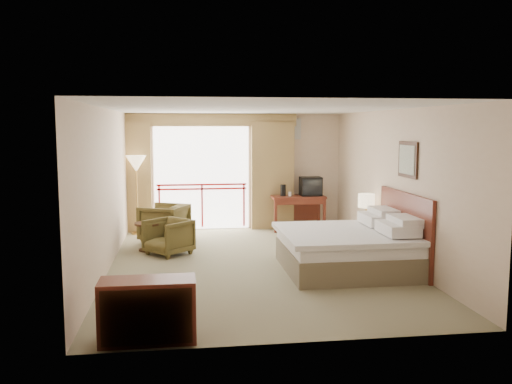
{
  "coord_description": "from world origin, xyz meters",
  "views": [
    {
      "loc": [
        -1.26,
        -9.17,
        2.39
      ],
      "look_at": [
        0.06,
        0.4,
        1.23
      ],
      "focal_mm": 38.0,
      "sensor_mm": 36.0,
      "label": 1
    }
  ],
  "objects": [
    {
      "name": "framed_art",
      "position": [
        2.47,
        -0.6,
        1.85
      ],
      "size": [
        0.04,
        0.72,
        0.6
      ],
      "color": "black",
      "rests_on": "wall_right"
    },
    {
      "name": "floor_lamp",
      "position": [
        -2.26,
        3.06,
        1.52
      ],
      "size": [
        0.45,
        0.45,
        1.76
      ],
      "rotation": [
        0.0,
        0.0,
        -0.36
      ],
      "color": "tan",
      "rests_on": "floor"
    },
    {
      "name": "side_table",
      "position": [
        -1.93,
        1.32,
        0.38
      ],
      "size": [
        0.5,
        0.5,
        0.55
      ],
      "rotation": [
        0.0,
        0.0,
        0.34
      ],
      "color": "black",
      "rests_on": "floor"
    },
    {
      "name": "hvac_vent",
      "position": [
        1.3,
        3.47,
        2.35
      ],
      "size": [
        0.5,
        0.04,
        0.5
      ],
      "primitive_type": "cube",
      "color": "silver",
      "rests_on": "wall_back"
    },
    {
      "name": "book",
      "position": [
        -1.93,
        1.32,
        0.55
      ],
      "size": [
        0.16,
        0.21,
        0.02
      ],
      "primitive_type": "imported",
      "rotation": [
        0.0,
        0.0,
        0.01
      ],
      "color": "white",
      "rests_on": "side_table"
    },
    {
      "name": "wall_right",
      "position": [
        2.5,
        0.0,
        1.35
      ],
      "size": [
        0.0,
        7.0,
        7.0
      ],
      "primitive_type": "plane",
      "rotation": [
        1.57,
        0.0,
        -1.57
      ],
      "color": "beige",
      "rests_on": "ground"
    },
    {
      "name": "wall_left",
      "position": [
        -2.5,
        0.0,
        1.35
      ],
      "size": [
        0.0,
        7.0,
        7.0
      ],
      "primitive_type": "plane",
      "rotation": [
        1.57,
        0.0,
        1.57
      ],
      "color": "beige",
      "rests_on": "ground"
    },
    {
      "name": "dresser",
      "position": [
        -1.66,
        -3.23,
        0.36
      ],
      "size": [
        1.07,
        0.45,
        0.71
      ],
      "rotation": [
        0.0,
        0.0,
        0.01
      ],
      "color": "#571C12",
      "rests_on": "floor"
    },
    {
      "name": "bed",
      "position": [
        1.5,
        -0.6,
        0.38
      ],
      "size": [
        2.13,
        2.06,
        0.97
      ],
      "color": "brown",
      "rests_on": "floor"
    },
    {
      "name": "tv",
      "position": [
        1.7,
        3.01,
        1.02
      ],
      "size": [
        0.48,
        0.38,
        0.44
      ],
      "rotation": [
        0.0,
        0.0,
        -0.03
      ],
      "color": "black",
      "rests_on": "desk"
    },
    {
      "name": "balcony_door",
      "position": [
        -0.8,
        3.48,
        1.2
      ],
      "size": [
        2.4,
        0.0,
        2.4
      ],
      "primitive_type": "plane",
      "rotation": [
        1.57,
        0.0,
        0.0
      ],
      "color": "white",
      "rests_on": "wall_back"
    },
    {
      "name": "wall_back",
      "position": [
        0.0,
        3.5,
        1.35
      ],
      "size": [
        5.0,
        0.0,
        5.0
      ],
      "primitive_type": "plane",
      "rotation": [
        1.57,
        0.0,
        0.0
      ],
      "color": "beige",
      "rests_on": "ground"
    },
    {
      "name": "wall_front",
      "position": [
        0.0,
        -3.5,
        1.35
      ],
      "size": [
        5.0,
        0.0,
        5.0
      ],
      "primitive_type": "plane",
      "rotation": [
        -1.57,
        0.0,
        0.0
      ],
      "color": "beige",
      "rests_on": "ground"
    },
    {
      "name": "floor",
      "position": [
        0.0,
        0.0,
        0.0
      ],
      "size": [
        7.0,
        7.0,
        0.0
      ],
      "primitive_type": "plane",
      "color": "#807B58",
      "rests_on": "ground"
    },
    {
      "name": "nightstand",
      "position": [
        2.26,
        0.72,
        0.27
      ],
      "size": [
        0.4,
        0.47,
        0.53
      ],
      "primitive_type": "cube",
      "rotation": [
        0.0,
        0.0,
        0.06
      ],
      "color": "#571C12",
      "rests_on": "floor"
    },
    {
      "name": "phone",
      "position": [
        2.21,
        0.57,
        0.58
      ],
      "size": [
        0.23,
        0.21,
        0.09
      ],
      "primitive_type": "cube",
      "rotation": [
        0.0,
        0.0,
        0.37
      ],
      "color": "black",
      "rests_on": "nightstand"
    },
    {
      "name": "cup",
      "position": [
        1.2,
        2.97,
        0.85
      ],
      "size": [
        0.09,
        0.09,
        0.1
      ],
      "primitive_type": "cylinder",
      "rotation": [
        0.0,
        0.0,
        -0.3
      ],
      "color": "white",
      "rests_on": "desk"
    },
    {
      "name": "armchair_near",
      "position": [
        -1.53,
        0.95,
        0.0
      ],
      "size": [
        1.03,
        1.03,
        0.68
      ],
      "primitive_type": "imported",
      "rotation": [
        0.0,
        0.0,
        -0.84
      ],
      "color": "#453B18",
      "rests_on": "floor"
    },
    {
      "name": "ceiling",
      "position": [
        0.0,
        0.0,
        2.7
      ],
      "size": [
        7.0,
        7.0,
        0.0
      ],
      "primitive_type": "plane",
      "rotation": [
        3.14,
        0.0,
        0.0
      ],
      "color": "white",
      "rests_on": "wall_back"
    },
    {
      "name": "headboard",
      "position": [
        2.46,
        -0.6,
        0.65
      ],
      "size": [
        0.06,
        2.1,
        1.3
      ],
      "primitive_type": "cube",
      "color": "#571C12",
      "rests_on": "wall_right"
    },
    {
      "name": "valance",
      "position": [
        -0.8,
        3.38,
        2.55
      ],
      "size": [
        4.4,
        0.22,
        0.28
      ],
      "primitive_type": "cube",
      "color": "olive",
      "rests_on": "wall_back"
    },
    {
      "name": "coffee_maker",
      "position": [
        1.05,
        3.02,
        0.94
      ],
      "size": [
        0.14,
        0.14,
        0.27
      ],
      "primitive_type": "cylinder",
      "rotation": [
        0.0,
        0.0,
        -0.15
      ],
      "color": "black",
      "rests_on": "desk"
    },
    {
      "name": "wastebasket",
      "position": [
        0.96,
        2.57,
        0.13
      ],
      "size": [
        0.23,
        0.23,
        0.27
      ],
      "primitive_type": "cylinder",
      "rotation": [
        0.0,
        0.0,
        -0.07
      ],
      "color": "black",
      "rests_on": "floor"
    },
    {
      "name": "desk",
      "position": [
        1.4,
        3.07,
        0.63
      ],
      "size": [
        1.23,
        0.6,
        0.81
      ],
      "rotation": [
        0.0,
        0.0,
        0.07
      ],
      "color": "#571C12",
      "rests_on": "floor"
    },
    {
      "name": "curtain_left",
      "position": [
        -2.45,
        3.35,
        1.25
      ],
      "size": [
        1.0,
        0.26,
        2.5
      ],
      "primitive_type": "cube",
      "color": "olive",
      "rests_on": "wall_back"
    },
    {
      "name": "balcony_railing",
      "position": [
        -0.8,
        3.46,
        0.81
      ],
      "size": [
        2.09,
        0.03,
        1.02
      ],
      "color": "#A80E0F",
      "rests_on": "wall_back"
    },
    {
      "name": "table_lamp",
      "position": [
        2.26,
        0.77,
        0.97
      ],
      "size": [
        0.32,
        0.32,
        0.56
      ],
      "rotation": [
        0.0,
        0.0,
        0.36
      ],
      "color": "tan",
      "rests_on": "nightstand"
    },
    {
      "name": "armchair_far",
      "position": [
        -1.64,
        2.14,
        0.0
      ],
      "size": [
        1.15,
        1.14,
        0.79
      ],
      "primitive_type": "imported",
      "rotation": [
        0.0,
        0.0,
        -2.02
      ],
      "color": "#453B18",
      "rests_on": "floor"
    },
    {
      "name": "curtain_right",
      "position": [
        0.85,
        3.35,
        1.25
      ],
      "size": [
        1.0,
        0.26,
        2.5
      ],
      "primitive_type": "cube",
      "color": "olive",
      "rests_on": "wall_back"
    }
  ]
}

